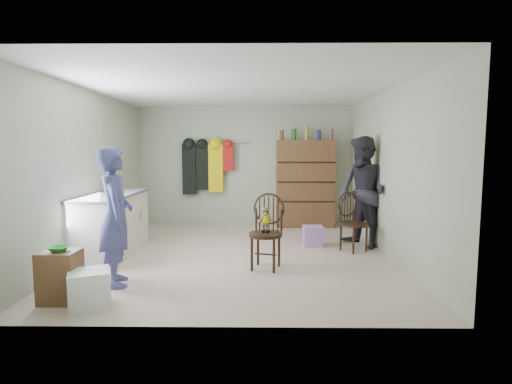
{
  "coord_description": "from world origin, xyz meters",
  "views": [
    {
      "loc": [
        0.33,
        -5.97,
        1.61
      ],
      "look_at": [
        0.25,
        0.2,
        0.95
      ],
      "focal_mm": 28.0,
      "sensor_mm": 36.0,
      "label": 1
    }
  ],
  "objects_px": {
    "counter": "(112,224)",
    "chair_front": "(267,227)",
    "chair_far": "(352,219)",
    "dresser": "(305,183)"
  },
  "relations": [
    {
      "from": "chair_far",
      "to": "dresser",
      "type": "distance_m",
      "value": 2.1
    },
    {
      "from": "counter",
      "to": "chair_far",
      "type": "height_order",
      "value": "counter"
    },
    {
      "from": "counter",
      "to": "chair_front",
      "type": "distance_m",
      "value": 2.44
    },
    {
      "from": "chair_front",
      "to": "chair_far",
      "type": "distance_m",
      "value": 1.67
    },
    {
      "from": "counter",
      "to": "chair_far",
      "type": "relative_size",
      "value": 1.99
    },
    {
      "from": "counter",
      "to": "chair_far",
      "type": "bearing_deg",
      "value": 4.62
    },
    {
      "from": "chair_front",
      "to": "chair_far",
      "type": "relative_size",
      "value": 1.09
    },
    {
      "from": "counter",
      "to": "chair_front",
      "type": "xyz_separation_m",
      "value": [
        2.35,
        -0.65,
        0.09
      ]
    },
    {
      "from": "counter",
      "to": "dresser",
      "type": "bearing_deg",
      "value": 35.69
    },
    {
      "from": "chair_front",
      "to": "dresser",
      "type": "distance_m",
      "value": 3.09
    }
  ]
}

